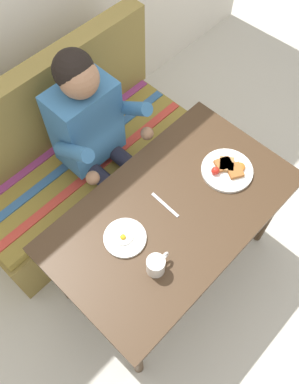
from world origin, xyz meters
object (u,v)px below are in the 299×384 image
object	(u,v)px
table	(172,218)
coffee_mug	(156,265)
plate_eggs	(125,238)
fork	(165,205)
person	(95,133)
plate_breakfast	(227,169)
couch	(78,164)

from	to	relation	value
table	coffee_mug	xyz separation A→B (m)	(-0.26, -0.14, 0.13)
plate_eggs	coffee_mug	world-z (taller)	coffee_mug
coffee_mug	fork	xyz separation A→B (m)	(0.26, 0.18, -0.05)
person	coffee_mug	size ratio (longest dim) A/B	10.27
coffee_mug	fork	distance (m)	0.32
table	plate_breakfast	world-z (taller)	plate_breakfast
couch	person	distance (m)	0.45
plate_eggs	person	bearing A→B (deg)	60.18
plate_breakfast	plate_eggs	size ratio (longest dim) A/B	1.32
table	person	size ratio (longest dim) A/B	0.99
coffee_mug	plate_breakfast	bearing A→B (deg)	8.82
fork	plate_breakfast	bearing A→B (deg)	-12.13
couch	coffee_mug	size ratio (longest dim) A/B	12.20
couch	fork	distance (m)	0.83
coffee_mug	table	bearing A→B (deg)	28.12
plate_breakfast	coffee_mug	size ratio (longest dim) A/B	2.15
couch	plate_eggs	size ratio (longest dim) A/B	7.49
table	fork	world-z (taller)	fork
couch	fork	xyz separation A→B (m)	(-0.01, -0.72, 0.40)
plate_breakfast	coffee_mug	xyz separation A→B (m)	(-0.61, -0.09, 0.04)
table	person	world-z (taller)	person
person	fork	bearing A→B (deg)	-95.93
couch	fork	world-z (taller)	couch
table	couch	xyz separation A→B (m)	(0.00, 0.76, -0.32)
plate_eggs	fork	size ratio (longest dim) A/B	1.13
plate_breakfast	plate_eggs	xyz separation A→B (m)	(-0.60, 0.10, -0.00)
couch	person	world-z (taller)	person
table	plate_eggs	distance (m)	0.28
person	fork	size ratio (longest dim) A/B	7.13
person	fork	xyz separation A→B (m)	(-0.06, -0.55, -0.01)
table	plate_eggs	bearing A→B (deg)	167.14
person	plate_eggs	distance (m)	0.61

